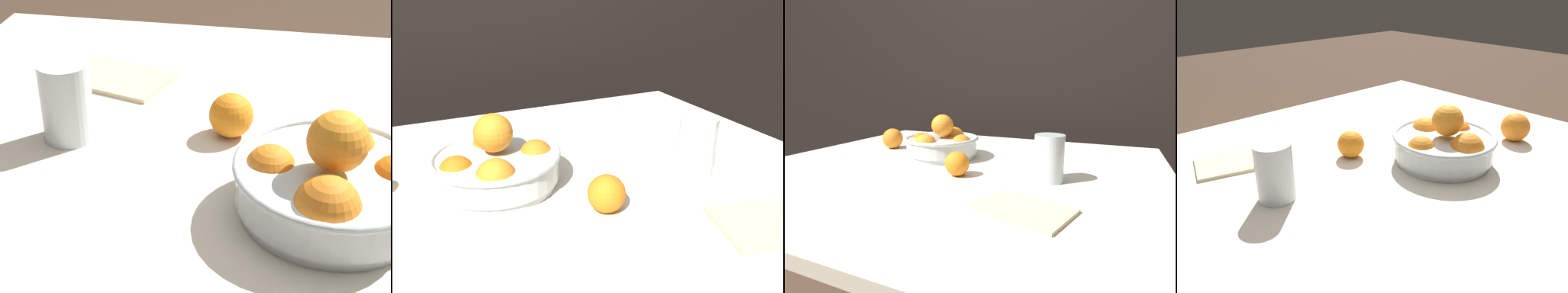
{
  "view_description": "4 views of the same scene",
  "coord_description": "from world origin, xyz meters",
  "views": [
    {
      "loc": [
        -0.06,
        0.81,
        1.27
      ],
      "look_at": [
        0.08,
        0.06,
        0.81
      ],
      "focal_mm": 60.0,
      "sensor_mm": 36.0,
      "label": 1
    },
    {
      "loc": [
        -0.23,
        -0.62,
        1.13
      ],
      "look_at": [
        0.08,
        0.04,
        0.81
      ],
      "focal_mm": 35.0,
      "sensor_mm": 36.0,
      "label": 2
    },
    {
      "loc": [
        0.45,
        -0.84,
        1.0
      ],
      "look_at": [
        0.07,
        0.04,
        0.8
      ],
      "focal_mm": 28.0,
      "sensor_mm": 36.0,
      "label": 3
    },
    {
      "loc": [
        0.63,
        0.62,
        1.18
      ],
      "look_at": [
        0.07,
        0.0,
        0.81
      ],
      "focal_mm": 35.0,
      "sensor_mm": 36.0,
      "label": 4
    }
  ],
  "objects": [
    {
      "name": "dining_table",
      "position": [
        0.0,
        0.0,
        0.67
      ],
      "size": [
        1.27,
        1.13,
        0.74
      ],
      "color": "beige",
      "rests_on": "ground_plane"
    },
    {
      "name": "napkin",
      "position": [
        0.29,
        -0.26,
        0.74
      ],
      "size": [
        0.23,
        0.18,
        0.01
      ],
      "primitive_type": "cube",
      "rotation": [
        0.0,
        0.0,
        -0.27
      ],
      "color": "beige",
      "rests_on": "dining_table"
    },
    {
      "name": "juice_glass",
      "position": [
        0.3,
        -0.04,
        0.8
      ],
      "size": [
        0.08,
        0.08,
        0.13
      ],
      "color": "#F4A314",
      "rests_on": "dining_table"
    },
    {
      "name": "fruit_bowl",
      "position": [
        -0.1,
        0.09,
        0.79
      ],
      "size": [
        0.26,
        0.26,
        0.15
      ],
      "color": "silver",
      "rests_on": "dining_table"
    },
    {
      "name": "orange_loose_front",
      "position": [
        0.05,
        -0.09,
        0.78
      ],
      "size": [
        0.07,
        0.07,
        0.07
      ],
      "primitive_type": "sphere",
      "color": "orange",
      "rests_on": "dining_table"
    }
  ]
}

